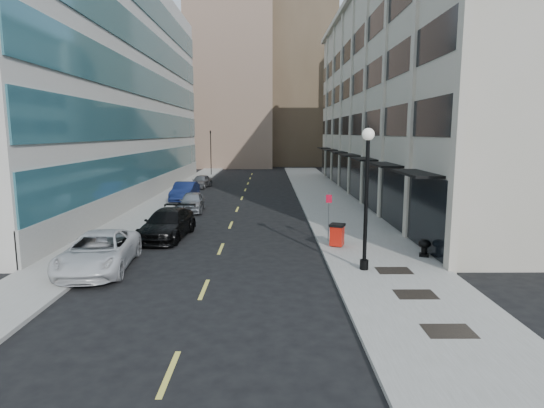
{
  "coord_description": "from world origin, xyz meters",
  "views": [
    {
      "loc": [
        2.43,
        -14.28,
        5.78
      ],
      "look_at": [
        2.59,
        9.3,
        2.09
      ],
      "focal_mm": 30.0,
      "sensor_mm": 36.0,
      "label": 1
    }
  ],
  "objects_px": {
    "car_white_van": "(99,252)",
    "urn_planter": "(425,246)",
    "car_blue_sedan": "(185,192)",
    "trash_bin": "(337,234)",
    "sign_post": "(329,210)",
    "car_black_pickup": "(167,224)",
    "car_silver_sedan": "(192,202)",
    "car_grey_sedan": "(201,181)",
    "lamppost": "(367,186)",
    "traffic_signal": "(210,133)"
  },
  "relations": [
    {
      "from": "car_grey_sedan",
      "to": "sign_post",
      "type": "bearing_deg",
      "value": -59.6
    },
    {
      "from": "trash_bin",
      "to": "car_blue_sedan",
      "type": "bearing_deg",
      "value": 144.35
    },
    {
      "from": "traffic_signal",
      "to": "sign_post",
      "type": "height_order",
      "value": "traffic_signal"
    },
    {
      "from": "car_blue_sedan",
      "to": "urn_planter",
      "type": "xyz_separation_m",
      "value": [
        14.4,
        -18.44,
        -0.17
      ]
    },
    {
      "from": "sign_post",
      "to": "car_black_pickup",
      "type": "bearing_deg",
      "value": 176.93
    },
    {
      "from": "car_grey_sedan",
      "to": "urn_planter",
      "type": "xyz_separation_m",
      "value": [
        14.4,
        -27.86,
        -0.06
      ]
    },
    {
      "from": "car_silver_sedan",
      "to": "urn_planter",
      "type": "xyz_separation_m",
      "value": [
        12.87,
        -13.01,
        -0.09
      ]
    },
    {
      "from": "car_white_van",
      "to": "urn_planter",
      "type": "xyz_separation_m",
      "value": [
        14.4,
        1.53,
        -0.16
      ]
    },
    {
      "from": "car_blue_sedan",
      "to": "lamppost",
      "type": "relative_size",
      "value": 0.82
    },
    {
      "from": "car_white_van",
      "to": "urn_planter",
      "type": "bearing_deg",
      "value": 1.18
    },
    {
      "from": "car_silver_sedan",
      "to": "sign_post",
      "type": "bearing_deg",
      "value": -51.2
    },
    {
      "from": "traffic_signal",
      "to": "car_silver_sedan",
      "type": "distance_m",
      "value": 29.48
    },
    {
      "from": "car_blue_sedan",
      "to": "urn_planter",
      "type": "height_order",
      "value": "car_blue_sedan"
    },
    {
      "from": "lamppost",
      "to": "urn_planter",
      "type": "bearing_deg",
      "value": 32.24
    },
    {
      "from": "traffic_signal",
      "to": "lamppost",
      "type": "distance_m",
      "value": 45.63
    },
    {
      "from": "car_white_van",
      "to": "lamppost",
      "type": "height_order",
      "value": "lamppost"
    },
    {
      "from": "car_blue_sedan",
      "to": "trash_bin",
      "type": "height_order",
      "value": "car_blue_sedan"
    },
    {
      "from": "trash_bin",
      "to": "urn_planter",
      "type": "bearing_deg",
      "value": -5.61
    },
    {
      "from": "car_white_van",
      "to": "trash_bin",
      "type": "distance_m",
      "value": 11.2
    },
    {
      "from": "traffic_signal",
      "to": "urn_planter",
      "type": "height_order",
      "value": "traffic_signal"
    },
    {
      "from": "car_black_pickup",
      "to": "trash_bin",
      "type": "height_order",
      "value": "car_black_pickup"
    },
    {
      "from": "car_blue_sedan",
      "to": "sign_post",
      "type": "bearing_deg",
      "value": -53.87
    },
    {
      "from": "car_grey_sedan",
      "to": "lamppost",
      "type": "relative_size",
      "value": 0.68
    },
    {
      "from": "car_white_van",
      "to": "sign_post",
      "type": "height_order",
      "value": "sign_post"
    },
    {
      "from": "car_silver_sedan",
      "to": "sign_post",
      "type": "distance_m",
      "value": 13.35
    },
    {
      "from": "traffic_signal",
      "to": "car_grey_sedan",
      "type": "bearing_deg",
      "value": -87.16
    },
    {
      "from": "lamppost",
      "to": "sign_post",
      "type": "relative_size",
      "value": 2.27
    },
    {
      "from": "car_white_van",
      "to": "car_grey_sedan",
      "type": "distance_m",
      "value": 29.39
    },
    {
      "from": "car_white_van",
      "to": "urn_planter",
      "type": "height_order",
      "value": "car_white_van"
    },
    {
      "from": "car_blue_sedan",
      "to": "lamppost",
      "type": "distance_m",
      "value": 23.5
    },
    {
      "from": "car_black_pickup",
      "to": "lamppost",
      "type": "height_order",
      "value": "lamppost"
    },
    {
      "from": "car_black_pickup",
      "to": "car_silver_sedan",
      "type": "relative_size",
      "value": 1.28
    },
    {
      "from": "car_black_pickup",
      "to": "lamppost",
      "type": "distance_m",
      "value": 11.9
    },
    {
      "from": "traffic_signal",
      "to": "urn_planter",
      "type": "bearing_deg",
      "value": -70.22
    },
    {
      "from": "car_blue_sedan",
      "to": "car_grey_sedan",
      "type": "bearing_deg",
      "value": 92.2
    },
    {
      "from": "traffic_signal",
      "to": "urn_planter",
      "type": "xyz_separation_m",
      "value": [
        15.1,
        -41.98,
        -5.08
      ]
    },
    {
      "from": "car_blue_sedan",
      "to": "car_white_van",
      "type": "bearing_deg",
      "value": -87.8
    },
    {
      "from": "car_grey_sedan",
      "to": "lamppost",
      "type": "distance_m",
      "value": 32.04
    },
    {
      "from": "lamppost",
      "to": "car_white_van",
      "type": "bearing_deg",
      "value": 177.52
    },
    {
      "from": "car_silver_sedan",
      "to": "lamppost",
      "type": "bearing_deg",
      "value": -59.99
    },
    {
      "from": "car_white_van",
      "to": "lamppost",
      "type": "bearing_deg",
      "value": -7.38
    },
    {
      "from": "traffic_signal",
      "to": "car_silver_sedan",
      "type": "height_order",
      "value": "traffic_signal"
    },
    {
      "from": "car_silver_sedan",
      "to": "sign_post",
      "type": "height_order",
      "value": "sign_post"
    },
    {
      "from": "traffic_signal",
      "to": "car_grey_sedan",
      "type": "height_order",
      "value": "traffic_signal"
    },
    {
      "from": "car_blue_sedan",
      "to": "urn_planter",
      "type": "bearing_deg",
      "value": -49.82
    },
    {
      "from": "car_black_pickup",
      "to": "sign_post",
      "type": "bearing_deg",
      "value": -3.72
    },
    {
      "from": "car_blue_sedan",
      "to": "sign_post",
      "type": "relative_size",
      "value": 1.85
    },
    {
      "from": "traffic_signal",
      "to": "lamppost",
      "type": "bearing_deg",
      "value": -74.87
    },
    {
      "from": "car_silver_sedan",
      "to": "trash_bin",
      "type": "relative_size",
      "value": 3.74
    },
    {
      "from": "car_grey_sedan",
      "to": "car_white_van",
      "type": "bearing_deg",
      "value": -82.26
    }
  ]
}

